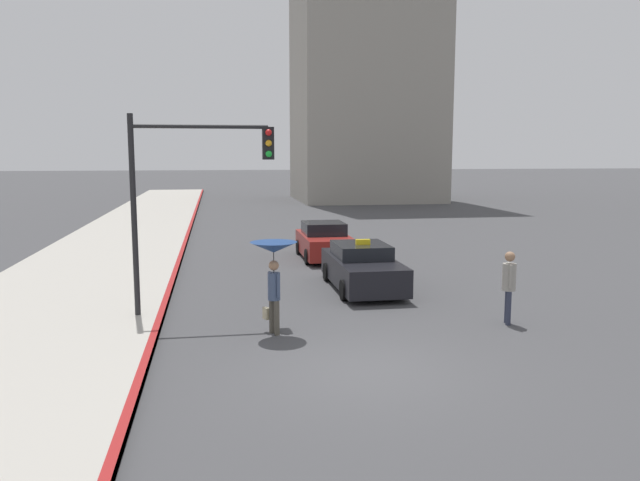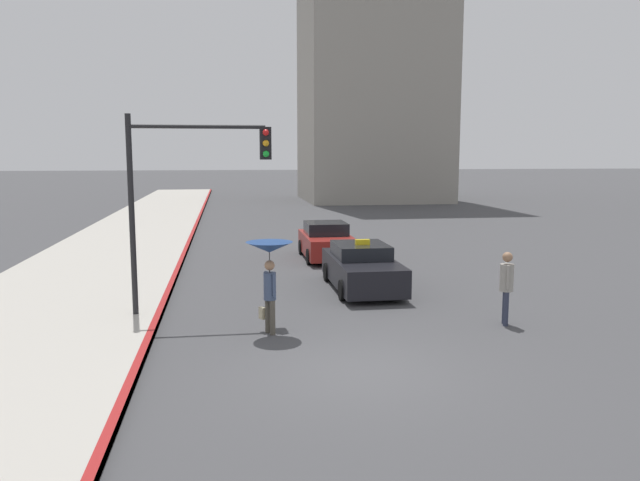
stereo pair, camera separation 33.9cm
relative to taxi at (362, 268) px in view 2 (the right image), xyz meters
The scene contains 7 objects.
ground_plane 7.40m from the taxi, 102.97° to the right, with size 300.00×300.00×0.00m, color #424244.
taxi is the anchor object (origin of this frame).
sedan_red 5.74m from the taxi, 91.84° to the left, with size 1.91×4.00×1.43m.
pedestrian_with_umbrella 5.52m from the taxi, 125.37° to the right, with size 1.07×1.07×2.15m.
pedestrian_man 5.21m from the taxi, 60.11° to the right, with size 0.41×0.48×1.80m.
traffic_light 6.34m from the taxi, 150.87° to the right, with size 3.50×0.38×5.09m.
building_tower_near 40.67m from the taxi, 76.42° to the left, with size 12.04×11.68×31.91m.
Camera 2 is at (-2.41, -11.26, 4.14)m, focal length 35.00 mm.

